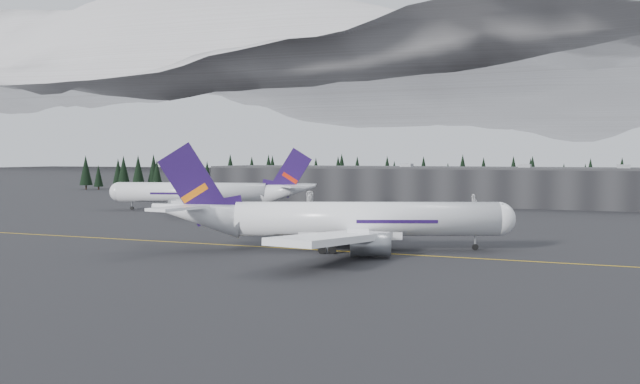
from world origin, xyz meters
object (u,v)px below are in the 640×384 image
at_px(terminal, 434,185).
at_px(gse_vehicle_b, 474,207).
at_px(gse_vehicle_a, 310,203).
at_px(jet_parked, 210,193).
at_px(jet_main, 335,220).

distance_m(terminal, gse_vehicle_b, 29.16).
distance_m(terminal, gse_vehicle_a, 44.69).
relative_size(terminal, gse_vehicle_b, 33.85).
height_order(jet_parked, gse_vehicle_a, jet_parked).
bearing_deg(jet_main, gse_vehicle_a, 93.79).
xyz_separation_m(gse_vehicle_a, gse_vehicle_b, (53.28, 3.89, 0.13)).
bearing_deg(gse_vehicle_b, gse_vehicle_a, -110.37).
height_order(jet_main, jet_parked, jet_main).
xyz_separation_m(jet_main, jet_parked, (-66.09, 67.80, -0.04)).
distance_m(jet_main, jet_parked, 94.68).
bearing_deg(jet_parked, gse_vehicle_b, -167.66).
xyz_separation_m(jet_parked, gse_vehicle_a, (19.18, 31.63, -4.64)).
relative_size(jet_main, jet_parked, 0.99).
distance_m(jet_parked, gse_vehicle_a, 37.28).
bearing_deg(gse_vehicle_a, terminal, 22.55).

